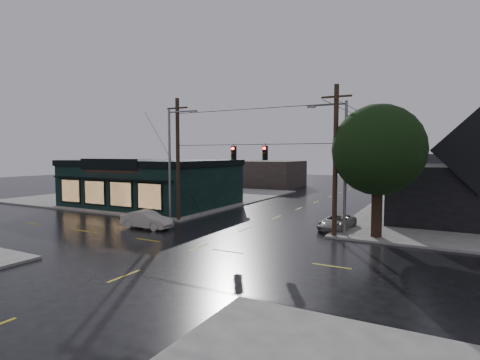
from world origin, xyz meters
The scene contains 17 objects.
ground_plane centered at (0.00, 0.00, 0.00)m, with size 160.00×160.00×0.00m, color black.
sidewalk_nw centered at (-20.00, 20.00, 0.07)m, with size 28.00×28.00×0.15m, color slate.
pizza_shop centered at (-15.00, 12.94, 2.56)m, with size 16.30×12.34×4.90m.
ne_building centered at (15.00, 17.00, 4.47)m, with size 12.60×11.60×8.75m.
corner_tree centered at (9.05, 7.43, 5.84)m, with size 5.95×5.95×8.70m.
utility_pole_nw centered at (-6.50, 6.50, 0.00)m, with size 2.00×0.32×10.15m, color black, non-canonical shape.
utility_pole_ne centered at (6.50, 6.50, 0.00)m, with size 2.00×0.32×10.15m, color black, non-canonical shape.
utility_pole_far_a centered at (6.50, 28.00, 0.00)m, with size 2.00×0.32×9.65m, color black, non-canonical shape.
utility_pole_far_b centered at (6.50, 48.00, 0.00)m, with size 2.00×0.32×9.15m, color black, non-canonical shape.
utility_pole_far_c centered at (6.50, 68.00, 0.00)m, with size 2.00×0.32×9.15m, color black, non-canonical shape.
span_signal_assembly centered at (0.10, 6.50, 5.70)m, with size 13.00×0.48×1.23m.
streetlight_nw centered at (-6.80, 5.80, 0.00)m, with size 5.40×0.30×9.15m, color gray, non-canonical shape.
streetlight_ne centered at (7.00, 7.20, 0.00)m, with size 5.40×0.30×9.15m, color gray, non-canonical shape.
bg_building_west centered at (-14.00, 40.00, 2.20)m, with size 12.00×10.00×4.40m, color #312724.
bg_building_east centered at (16.00, 45.00, 2.80)m, with size 14.00×12.00×5.60m, color #292A2E.
sedan_cream centered at (-6.69, 2.88, 0.66)m, with size 1.41×4.03×1.33m, color #B6AEA0.
suv_silver centered at (6.00, 9.25, 0.56)m, with size 1.87×4.06×1.13m, color #A09D94.
Camera 1 is at (12.64, -18.32, 5.61)m, focal length 28.00 mm.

